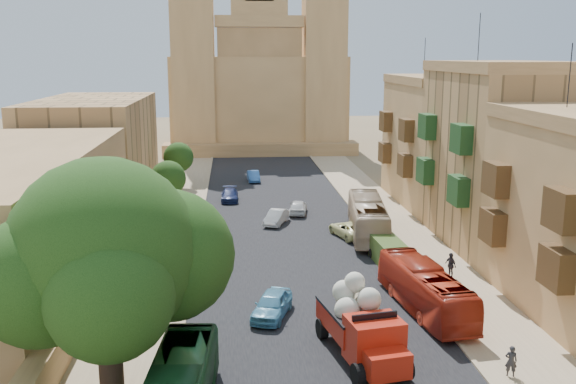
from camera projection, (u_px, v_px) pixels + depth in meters
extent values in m
cube|color=black|center=(284.00, 229.00, 53.61)|extent=(14.00, 140.00, 0.01)
cube|color=tan|center=(395.00, 226.00, 54.43)|extent=(5.00, 140.00, 0.01)
cube|color=tan|center=(169.00, 231.00, 52.79)|extent=(5.00, 140.00, 0.01)
cube|color=tan|center=(366.00, 226.00, 54.21)|extent=(0.25, 140.00, 0.12)
cube|color=tan|center=(200.00, 230.00, 53.00)|extent=(0.25, 140.00, 0.12)
cylinder|color=black|center=(570.00, 75.00, 36.39)|extent=(0.06, 0.06, 3.60)
cube|color=#4F341A|center=(556.00, 268.00, 31.45)|extent=(0.90, 2.20, 2.00)
cube|color=#4F341A|center=(492.00, 226.00, 39.09)|extent=(0.90, 2.20, 2.00)
cube|color=#4F341A|center=(561.00, 210.00, 30.84)|extent=(0.90, 2.20, 2.00)
cube|color=#4F341A|center=(496.00, 179.00, 38.47)|extent=(0.90, 2.20, 2.00)
cube|color=tan|center=(498.00, 159.00, 48.76)|extent=(8.00, 14.00, 13.00)
cube|color=#9D7344|center=(505.00, 67.00, 47.32)|extent=(8.20, 14.00, 0.80)
cylinder|color=black|center=(479.00, 37.00, 49.50)|extent=(0.06, 0.06, 3.60)
cube|color=#1B441D|center=(458.00, 190.00, 44.89)|extent=(0.90, 2.20, 2.00)
cube|color=#1B441D|center=(425.00, 171.00, 52.52)|extent=(0.90, 2.20, 2.00)
cube|color=#1B441D|center=(461.00, 139.00, 44.13)|extent=(0.90, 2.20, 2.00)
cube|color=#1B441D|center=(427.00, 126.00, 51.76)|extent=(0.90, 2.20, 2.00)
cube|color=#B18450|center=(439.00, 144.00, 62.56)|extent=(8.00, 14.00, 11.50)
cube|color=#9D7344|center=(443.00, 80.00, 61.27)|extent=(8.20, 14.00, 0.80)
cylinder|color=black|center=(425.00, 56.00, 63.45)|extent=(0.06, 0.06, 3.60)
cube|color=#4F341A|center=(405.00, 165.00, 58.64)|extent=(0.90, 2.20, 2.00)
cube|color=#4F341A|center=(385.00, 152.00, 66.28)|extent=(0.90, 2.20, 2.00)
cube|color=#4F341A|center=(406.00, 130.00, 57.97)|extent=(0.90, 2.20, 2.00)
cube|color=#4F341A|center=(386.00, 121.00, 65.61)|extent=(0.90, 2.20, 2.00)
cube|color=#B18450|center=(109.00, 260.00, 42.61)|extent=(1.00, 40.00, 1.80)
cube|color=#9D7344|center=(9.00, 221.00, 39.49)|extent=(10.00, 28.00, 8.40)
cube|color=tan|center=(95.00, 148.00, 64.65)|extent=(10.00, 22.00, 10.00)
cube|color=#B18450|center=(258.00, 101.00, 101.83)|extent=(26.00, 20.00, 14.00)
cube|color=#9D7344|center=(261.00, 149.00, 92.87)|extent=(28.00, 4.00, 1.80)
cube|color=#9D7344|center=(260.00, 85.00, 92.63)|extent=(12.00, 2.00, 16.00)
cube|color=#B18450|center=(259.00, 21.00, 90.76)|extent=(12.60, 2.40, 1.60)
cube|color=#B18450|center=(259.00, 9.00, 90.41)|extent=(8.00, 2.00, 2.40)
cube|color=#B18450|center=(193.00, 53.00, 92.13)|extent=(6.00, 6.00, 29.00)
cube|color=#B18450|center=(324.00, 53.00, 93.77)|extent=(6.00, 6.00, 29.00)
cylinder|color=#37241B|center=(110.00, 352.00, 27.06)|extent=(1.03, 1.03, 3.91)
sphere|color=#17360E|center=(104.00, 252.00, 26.13)|extent=(7.82, 7.82, 7.82)
sphere|color=#17360E|center=(168.00, 255.00, 27.68)|extent=(5.76, 5.76, 5.76)
sphere|color=#17360E|center=(42.00, 280.00, 25.21)|extent=(5.35, 5.35, 5.35)
sphere|color=#17360E|center=(110.00, 297.00, 24.00)|extent=(4.94, 4.94, 4.94)
sphere|color=#17360E|center=(86.00, 219.00, 28.07)|extent=(4.53, 4.53, 4.53)
cylinder|color=#37241B|center=(129.00, 303.00, 35.02)|extent=(0.44, 0.44, 1.90)
sphere|color=#17360E|center=(127.00, 270.00, 34.62)|extent=(2.77, 2.77, 2.77)
cylinder|color=#37241B|center=(154.00, 238.00, 46.66)|extent=(0.44, 0.44, 2.36)
sphere|color=#17360E|center=(152.00, 206.00, 46.16)|extent=(3.44, 3.44, 3.44)
cylinder|color=#37241B|center=(169.00, 202.00, 58.37)|extent=(0.44, 0.44, 2.21)
sphere|color=#17360E|center=(168.00, 178.00, 57.90)|extent=(3.21, 3.21, 3.21)
cylinder|color=#37241B|center=(179.00, 178.00, 70.05)|extent=(0.44, 0.44, 2.24)
sphere|color=#17360E|center=(179.00, 157.00, 69.58)|extent=(3.25, 3.25, 3.25)
cube|color=red|center=(353.00, 320.00, 31.62)|extent=(3.21, 4.50, 1.03)
cube|color=black|center=(353.00, 309.00, 31.50)|extent=(3.28, 4.57, 0.14)
cube|color=red|center=(374.00, 340.00, 29.12)|extent=(2.71, 2.34, 2.06)
cube|color=red|center=(386.00, 363.00, 27.92)|extent=(2.16, 1.70, 1.14)
cube|color=black|center=(374.00, 324.00, 28.95)|extent=(2.16, 0.50, 1.03)
cylinder|color=black|center=(358.00, 375.00, 28.07)|extent=(0.58, 1.08, 1.03)
cylinder|color=black|center=(406.00, 368.00, 28.66)|extent=(0.58, 1.08, 1.03)
cylinder|color=black|center=(322.00, 329.00, 32.81)|extent=(0.58, 1.08, 1.03)
cylinder|color=black|center=(364.00, 324.00, 33.41)|extent=(0.58, 1.08, 1.03)
sphere|color=beige|center=(347.00, 310.00, 30.65)|extent=(1.26, 1.26, 1.26)
sphere|color=beige|center=(367.00, 305.00, 31.27)|extent=(1.26, 1.26, 1.26)
sphere|color=beige|center=(348.00, 299.00, 32.09)|extent=(1.26, 1.26, 1.26)
sphere|color=beige|center=(344.00, 292.00, 31.30)|extent=(1.14, 1.14, 1.14)
sphere|color=beige|center=(369.00, 299.00, 30.46)|extent=(1.14, 1.14, 1.14)
sphere|color=beige|center=(355.00, 282.00, 31.10)|extent=(1.03, 1.03, 1.03)
cube|color=#415B22|center=(388.00, 252.00, 44.51)|extent=(1.95, 4.13, 1.68)
cylinder|color=black|center=(383.00, 266.00, 43.15)|extent=(0.30, 0.68, 0.67)
cylinder|color=black|center=(405.00, 265.00, 43.35)|extent=(0.30, 0.68, 0.67)
cylinder|color=black|center=(372.00, 253.00, 45.88)|extent=(0.30, 0.68, 0.67)
cylinder|color=black|center=(393.00, 252.00, 46.09)|extent=(0.30, 0.68, 0.67)
imported|color=#B02C17|center=(425.00, 289.00, 36.11)|extent=(3.32, 9.61, 2.62)
imported|color=#C8AD8C|center=(368.00, 218.00, 51.15)|extent=(3.93, 11.13, 3.04)
imported|color=#519BBE|center=(272.00, 305.00, 35.48)|extent=(2.88, 4.44, 1.41)
imported|color=silver|center=(276.00, 217.00, 54.95)|extent=(2.54, 3.93, 1.22)
imported|color=#F2EFA5|center=(349.00, 229.00, 51.16)|extent=(3.22, 4.80, 1.22)
imported|color=navy|center=(230.00, 195.00, 63.74)|extent=(1.72, 4.11, 1.19)
imported|color=silver|center=(298.00, 207.00, 58.56)|extent=(2.12, 3.96, 1.28)
imported|color=#3468B7|center=(253.00, 176.00, 73.61)|extent=(1.48, 3.73, 1.21)
imported|color=#2C2A2D|center=(511.00, 361.00, 28.86)|extent=(0.62, 0.49, 1.47)
imported|color=#29272F|center=(450.00, 265.00, 41.75)|extent=(0.73, 1.06, 1.67)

